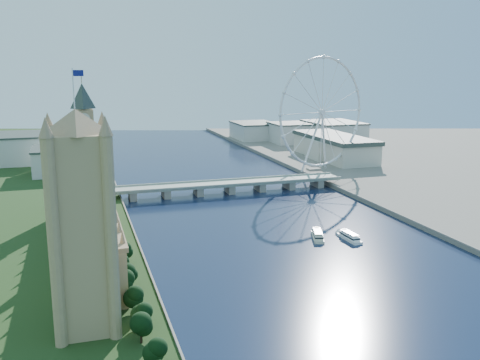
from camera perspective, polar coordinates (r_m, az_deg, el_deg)
name	(u,v)px	position (r m, az deg, el deg)	size (l,w,h in m)	color
ground	(430,350)	(245.95, 19.61, -16.76)	(2000.00, 2000.00, 0.00)	#1A2F4B
tree_row	(140,314)	(245.04, -10.59, -13.88)	(8.38, 168.38, 21.18)	black
victoria_tower	(82,216)	(232.92, -16.55, -3.70)	(28.16, 28.16, 112.00)	tan
parliament_range	(93,223)	(353.44, -15.41, -4.40)	(24.00, 200.00, 70.00)	tan
big_ben	(84,129)	(450.56, -16.27, 5.25)	(20.02, 20.02, 110.00)	tan
westminster_bridge	(229,186)	(500.93, -1.14, -0.60)	(220.00, 22.00, 9.50)	gray
london_eye	(322,113)	(585.76, 8.74, 7.11)	(113.60, 39.12, 124.30)	silver
county_hall	(334,161)	(685.22, 9.97, 2.06)	(54.00, 144.00, 35.00)	beige
city_skyline	(205,139)	(756.97, -3.77, 4.44)	(505.00, 280.00, 32.00)	beige
tour_boat_near	(318,238)	(373.25, 8.27, -6.19)	(7.00, 27.51, 6.06)	beige
tour_boat_far	(349,240)	(374.05, 11.58, -6.27)	(6.74, 26.54, 5.83)	white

